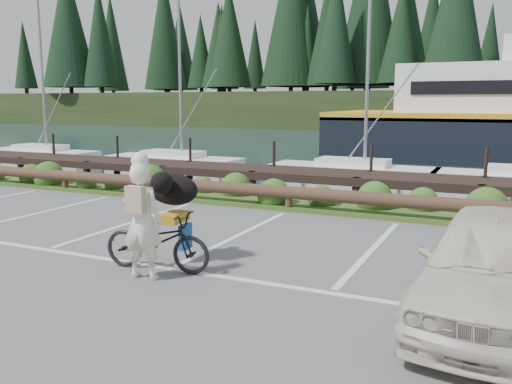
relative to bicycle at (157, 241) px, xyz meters
The scene contains 8 objects.
ground 0.72m from the bicycle, 74.22° to the left, with size 72.00×72.00×0.00m, color #555557.
harbor_backdrop 79.00m from the bicycle, 89.61° to the left, with size 170.00×160.00×30.00m.
vegetation_strip 5.85m from the bicycle, 88.53° to the left, with size 34.00×1.60×0.10m, color #3D5B21.
log_rail 5.15m from the bicycle, 88.32° to the left, with size 32.00×0.30×0.60m, color #443021, non-canonical shape.
bicycle is the anchor object (origin of this frame).
cyclist 0.57m from the bicycle, 83.94° to the right, with size 0.63×0.41×1.73m, color #F3EDCE.
dog 0.92m from the bicycle, 96.06° to the left, with size 0.90×0.44×0.52m, color black.
parked_car 4.75m from the bicycle, ahead, with size 1.58×3.94×1.34m, color silver.
Camera 1 is at (4.63, -7.20, 2.58)m, focal length 38.00 mm.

